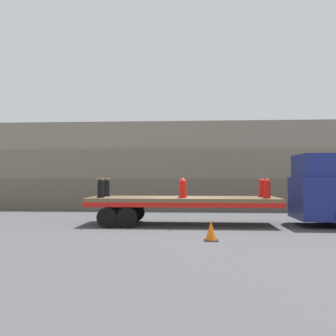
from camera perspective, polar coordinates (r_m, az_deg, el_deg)
name	(u,v)px	position (r m, az deg, el deg)	size (l,w,h in m)	color
ground_plane	(183,225)	(16.68, 2.29, -8.63)	(120.00, 120.00, 0.00)	#474749
rock_cliff	(186,166)	(25.25, 2.81, 0.32)	(60.00, 3.30, 5.71)	#665B4C
truck_cab	(328,190)	(17.54, 23.15, -3.17)	(2.68, 2.63, 3.08)	navy
flatbed_trailer	(171,202)	(16.61, 0.45, -5.25)	(8.31, 2.63, 1.21)	brown
fire_hydrant_black_near_0	(101,189)	(16.48, -10.23, -3.10)	(0.35, 0.50, 0.82)	black
fire_hydrant_black_far_0	(107,188)	(17.56, -9.35, -2.99)	(0.35, 0.50, 0.82)	black
fire_hydrant_red_near_1	(183,189)	(16.00, 2.23, -3.17)	(0.35, 0.50, 0.82)	red
fire_hydrant_red_far_1	(183,188)	(17.11, 2.34, -3.05)	(0.35, 0.50, 0.82)	red
fire_hydrant_red_near_2	(267,189)	(16.29, 14.84, -3.09)	(0.35, 0.50, 0.82)	red
fire_hydrant_red_far_2	(262,188)	(17.38, 14.14, -2.99)	(0.35, 0.50, 0.82)	red
cargo_strap_rear	(104,179)	(17.01, -9.77, -1.60)	(0.05, 2.73, 0.01)	yellow
cargo_strap_middle	(183,179)	(16.55, 2.28, -1.63)	(0.05, 2.73, 0.01)	yellow
traffic_cone	(211,231)	(12.61, 6.56, -9.49)	(0.47, 0.47, 0.66)	black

